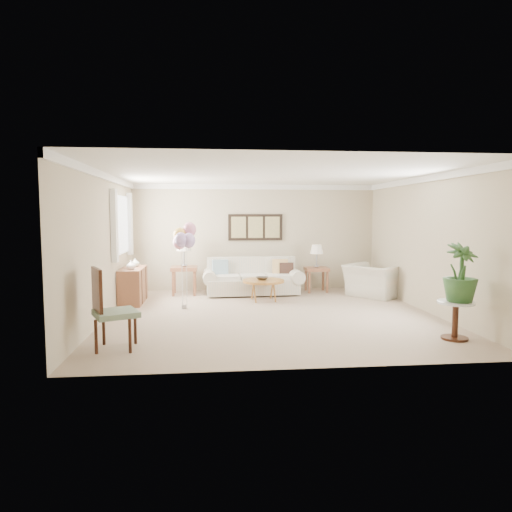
{
  "coord_description": "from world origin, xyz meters",
  "views": [
    {
      "loc": [
        -1.14,
        -8.28,
        1.86
      ],
      "look_at": [
        -0.23,
        0.6,
        1.05
      ],
      "focal_mm": 32.0,
      "sensor_mm": 36.0,
      "label": 1
    }
  ],
  "objects_px": {
    "coffee_table": "(263,282)",
    "armchair": "(374,281)",
    "balloon_cluster": "(184,238)",
    "accent_chair": "(109,307)",
    "sofa": "(252,280)"
  },
  "relations": [
    {
      "from": "armchair",
      "to": "sofa",
      "type": "bearing_deg",
      "value": 38.86
    },
    {
      "from": "accent_chair",
      "to": "balloon_cluster",
      "type": "height_order",
      "value": "balloon_cluster"
    },
    {
      "from": "balloon_cluster",
      "to": "coffee_table",
      "type": "bearing_deg",
      "value": 22.26
    },
    {
      "from": "sofa",
      "to": "accent_chair",
      "type": "distance_m",
      "value": 4.81
    },
    {
      "from": "sofa",
      "to": "armchair",
      "type": "relative_size",
      "value": 2.09
    },
    {
      "from": "sofa",
      "to": "armchair",
      "type": "bearing_deg",
      "value": -12.31
    },
    {
      "from": "coffee_table",
      "to": "balloon_cluster",
      "type": "height_order",
      "value": "balloon_cluster"
    },
    {
      "from": "balloon_cluster",
      "to": "accent_chair",
      "type": "bearing_deg",
      "value": -108.45
    },
    {
      "from": "sofa",
      "to": "coffee_table",
      "type": "bearing_deg",
      "value": -79.48
    },
    {
      "from": "armchair",
      "to": "accent_chair",
      "type": "relative_size",
      "value": 0.99
    },
    {
      "from": "armchair",
      "to": "balloon_cluster",
      "type": "distance_m",
      "value": 4.44
    },
    {
      "from": "coffee_table",
      "to": "armchair",
      "type": "xyz_separation_m",
      "value": [
        2.56,
        0.26,
        -0.06
      ]
    },
    {
      "from": "sofa",
      "to": "coffee_table",
      "type": "height_order",
      "value": "sofa"
    },
    {
      "from": "armchair",
      "to": "coffee_table",
      "type": "bearing_deg",
      "value": 57.06
    },
    {
      "from": "coffee_table",
      "to": "armchair",
      "type": "height_order",
      "value": "armchair"
    }
  ]
}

